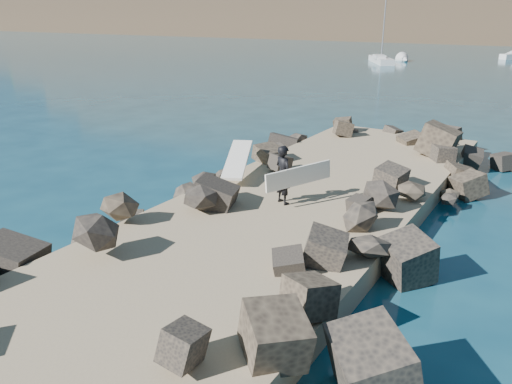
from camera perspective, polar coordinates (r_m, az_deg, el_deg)
ground at (r=12.98m, az=2.35°, el=-4.97°), size 800.00×800.00×0.00m
jetty at (r=11.33m, az=-2.71°, el=-7.18°), size 6.00×26.00×0.60m
riprap_left at (r=13.30m, az=-11.83°, el=-2.43°), size 2.60×22.00×1.00m
riprap_right at (r=10.47m, az=12.24°, el=-8.81°), size 2.60×22.00×1.00m
surfboard_resting at (r=15.56m, az=-2.13°, el=3.37°), size 1.65×2.54×0.08m
surfer_with_board at (r=13.19m, az=3.39°, el=1.96°), size 1.32×1.74×1.60m
sailboat_a at (r=61.49m, az=14.08°, el=14.43°), size 4.99×6.98×8.64m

